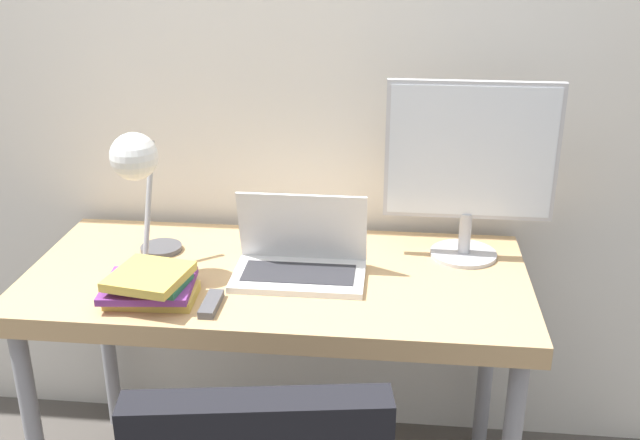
# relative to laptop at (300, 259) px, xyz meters

# --- Properties ---
(wall_back) EXTENTS (8.00, 0.05, 2.60)m
(wall_back) POSITION_rel_laptop_xyz_m (-0.07, 0.41, 0.48)
(wall_back) COLOR silver
(wall_back) RESTS_ON ground_plane
(desk) EXTENTS (1.43, 0.67, 0.78)m
(desk) POSITION_rel_laptop_xyz_m (-0.07, 0.01, -0.12)
(desk) COLOR tan
(desk) RESTS_ON ground_plane
(laptop) EXTENTS (0.37, 0.22, 0.23)m
(laptop) POSITION_rel_laptop_xyz_m (0.00, 0.00, 0.00)
(laptop) COLOR silver
(laptop) RESTS_ON desk
(monitor) EXTENTS (0.49, 0.20, 0.53)m
(monitor) POSITION_rel_laptop_xyz_m (0.47, 0.18, 0.25)
(monitor) COLOR #B7B7BC
(monitor) RESTS_ON desk
(desk_lamp) EXTENTS (0.13, 0.28, 0.41)m
(desk_lamp) POSITION_rel_laptop_xyz_m (-0.44, -0.02, 0.26)
(desk_lamp) COLOR #4C4C51
(desk_lamp) RESTS_ON desk
(book_stack) EXTENTS (0.26, 0.24, 0.09)m
(book_stack) POSITION_rel_laptop_xyz_m (-0.37, -0.19, -0.01)
(book_stack) COLOR gold
(book_stack) RESTS_ON desk
(tv_remote) EXTENTS (0.04, 0.13, 0.02)m
(tv_remote) POSITION_rel_laptop_xyz_m (-0.20, -0.22, -0.04)
(tv_remote) COLOR #4C4C51
(tv_remote) RESTS_ON desk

